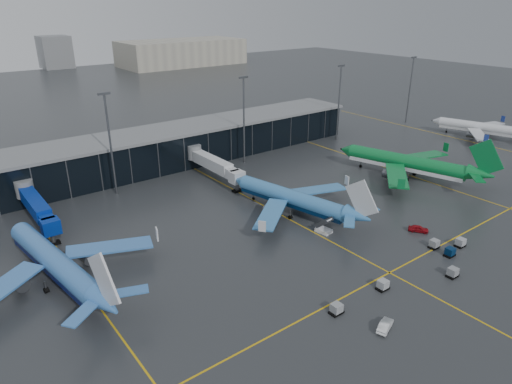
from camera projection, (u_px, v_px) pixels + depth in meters
ground at (292, 256)px, 87.30m from camera, size 600.00×600.00×0.00m
terminal_pier at (149, 151)px, 130.58m from camera, size 142.00×17.00×10.70m
jet_bridges at (37, 206)px, 97.41m from camera, size 94.00×27.50×7.20m
flood_masts at (183, 128)px, 121.33m from camera, size 203.00×0.50×25.50m
distant_hangars at (83, 58)px, 309.54m from camera, size 260.00×71.00×22.00m
taxi_lines at (294, 222)px, 100.65m from camera, size 220.00×120.00×0.02m
airliner_arkefly at (52, 249)px, 77.09m from camera, size 41.35×45.64×12.64m
airliner_klm_near at (291, 189)px, 102.80m from camera, size 41.26×44.89×11.89m
airliner_aer_lingus at (406, 154)px, 123.98m from camera, size 48.86×52.53×13.42m
airliner_ba at (481, 122)px, 160.52m from camera, size 42.41×45.42×11.49m
baggage_carts at (423, 266)px, 82.67m from camera, size 37.32×9.36×1.70m
mobile_airstair at (324, 229)px, 95.98m from camera, size 2.64×3.49×3.45m
service_van_red at (418, 229)px, 96.19m from camera, size 3.76×4.31×1.40m
service_van_white at (385, 325)px, 67.62m from camera, size 4.40×2.84×1.37m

